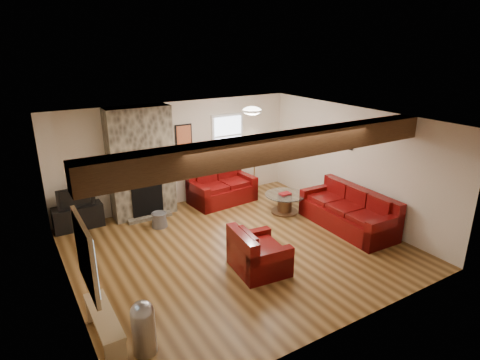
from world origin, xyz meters
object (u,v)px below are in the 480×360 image
object	(u,v)px
loveseat	(222,186)
tv_cabinet	(78,217)
floor_lamp	(255,145)
television	(75,197)
sofa_three	(348,209)
armchair_red	(259,250)
coffee_table	(285,203)

from	to	relation	value
loveseat	tv_cabinet	world-z (taller)	loveseat
loveseat	floor_lamp	bearing A→B (deg)	10.53
tv_cabinet	television	world-z (taller)	television
loveseat	floor_lamp	world-z (taller)	floor_lamp
loveseat	floor_lamp	xyz separation A→B (m)	(1.16, 0.32, 0.84)
loveseat	television	xyz separation A→B (m)	(-3.36, 0.30, 0.31)
tv_cabinet	floor_lamp	size ratio (longest dim) A/B	0.69
sofa_three	loveseat	xyz separation A→B (m)	(-1.57, 2.68, -0.00)
sofa_three	television	distance (m)	5.77
armchair_red	television	world-z (taller)	television
sofa_three	loveseat	world-z (taller)	sofa_three
armchair_red	coffee_table	distance (m)	2.60
armchair_red	television	distance (m)	4.16
sofa_three	armchair_red	size ratio (longest dim) A/B	2.29
loveseat	armchair_red	size ratio (longest dim) A/B	1.65
sofa_three	armchair_red	distance (m)	2.59
coffee_table	floor_lamp	bearing A→B (deg)	81.88
sofa_three	armchair_red	xyz separation A→B (m)	(-2.56, -0.42, -0.04)
loveseat	tv_cabinet	distance (m)	3.37
sofa_three	television	world-z (taller)	television
sofa_three	television	xyz separation A→B (m)	(-4.93, 2.98, 0.30)
sofa_three	armchair_red	world-z (taller)	sofa_three
sofa_three	tv_cabinet	bearing A→B (deg)	-119.09
sofa_three	coffee_table	bearing A→B (deg)	-152.14
coffee_table	floor_lamp	distance (m)	1.97
coffee_table	floor_lamp	world-z (taller)	floor_lamp
tv_cabinet	sofa_three	bearing A→B (deg)	-31.13
armchair_red	television	xyz separation A→B (m)	(-2.37, 3.40, 0.34)
tv_cabinet	coffee_table	bearing A→B (deg)	-20.95
television	armchair_red	bearing A→B (deg)	-55.05
coffee_table	loveseat	bearing A→B (deg)	124.65
armchair_red	tv_cabinet	bearing A→B (deg)	40.85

